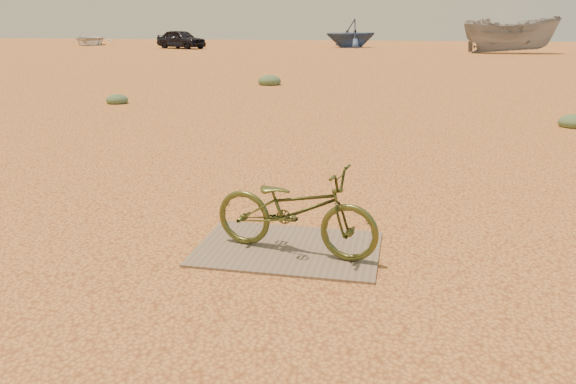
% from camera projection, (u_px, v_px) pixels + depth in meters
% --- Properties ---
extents(ground, '(120.00, 120.00, 0.00)m').
position_uv_depth(ground, '(225.00, 264.00, 4.65)').
color(ground, '#DF9848').
rests_on(ground, ground).
extents(plywood_board, '(1.59, 1.10, 0.02)m').
position_uv_depth(plywood_board, '(288.00, 249.00, 4.94)').
color(plywood_board, '#72634C').
rests_on(plywood_board, ground).
extents(bicycle, '(1.53, 0.77, 0.77)m').
position_uv_depth(bicycle, '(295.00, 209.00, 4.74)').
color(bicycle, '#464C1F').
rests_on(bicycle, plywood_board).
extents(car, '(4.41, 3.18, 1.40)m').
position_uv_depth(car, '(181.00, 39.00, 42.47)').
color(car, black).
rests_on(car, ground).
extents(boat_near_left, '(5.02, 5.85, 1.02)m').
position_uv_depth(boat_near_left, '(90.00, 39.00, 48.93)').
color(boat_near_left, silver).
rests_on(boat_near_left, ground).
extents(boat_far_left, '(5.46, 5.28, 2.20)m').
position_uv_depth(boat_far_left, '(351.00, 33.00, 44.24)').
color(boat_far_left, '#344B75').
rests_on(boat_far_left, ground).
extents(boat_mid_right, '(6.08, 2.68, 2.29)m').
position_uv_depth(boat_mid_right, '(511.00, 35.00, 35.73)').
color(boat_mid_right, gray).
rests_on(boat_mid_right, ground).
extents(kale_a, '(0.53, 0.53, 0.29)m').
position_uv_depth(kale_a, '(117.00, 103.00, 13.85)').
color(kale_a, '#58734D').
rests_on(kale_a, ground).
extents(kale_b, '(0.56, 0.56, 0.31)m').
position_uv_depth(kale_b, '(573.00, 127.00, 10.74)').
color(kale_b, '#58734D').
rests_on(kale_b, ground).
extents(kale_c, '(0.74, 0.74, 0.40)m').
position_uv_depth(kale_c, '(269.00, 85.00, 17.96)').
color(kale_c, '#58734D').
rests_on(kale_c, ground).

